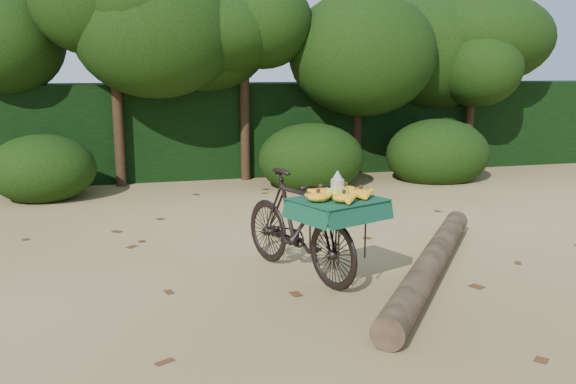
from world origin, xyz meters
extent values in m
plane|color=tan|center=(0.00, 0.00, 0.00)|extent=(80.00, 80.00, 0.00)
imported|color=black|center=(-0.06, -0.28, 0.53)|extent=(1.11, 1.83, 1.06)
cube|color=black|center=(0.16, -0.84, 0.87)|extent=(0.53, 0.58, 0.03)
cube|color=#124530|center=(0.16, -0.84, 0.89)|extent=(0.95, 0.87, 0.01)
ellipsoid|color=gold|center=(0.23, -0.81, 0.95)|extent=(0.10, 0.08, 0.11)
ellipsoid|color=gold|center=(0.16, -0.77, 0.95)|extent=(0.10, 0.08, 0.11)
ellipsoid|color=gold|center=(0.09, -0.82, 0.95)|extent=(0.10, 0.08, 0.11)
ellipsoid|color=gold|center=(0.12, -0.89, 0.95)|extent=(0.10, 0.08, 0.11)
ellipsoid|color=gold|center=(0.20, -0.89, 0.95)|extent=(0.10, 0.08, 0.11)
cylinder|color=#EAE5C6|center=(0.16, -0.83, 1.00)|extent=(0.12, 0.12, 0.16)
cylinder|color=brown|center=(1.25, -0.65, 0.14)|extent=(2.52, 3.13, 0.27)
cube|color=black|center=(0.00, 6.30, 0.90)|extent=(26.00, 1.80, 1.80)
camera|label=1|loc=(-1.70, -5.99, 2.06)|focal=38.00mm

